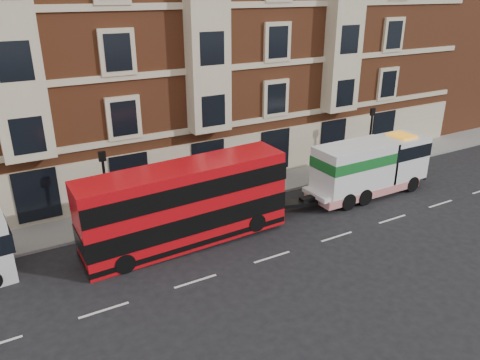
% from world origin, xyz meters
% --- Properties ---
extents(ground, '(120.00, 120.00, 0.00)m').
position_xyz_m(ground, '(0.00, 0.00, 0.00)').
color(ground, black).
rests_on(ground, ground).
extents(sidewalk, '(90.00, 3.00, 0.15)m').
position_xyz_m(sidewalk, '(0.00, 7.50, 0.07)').
color(sidewalk, slate).
rests_on(sidewalk, ground).
extents(victorian_terrace, '(45.00, 12.00, 20.40)m').
position_xyz_m(victorian_terrace, '(0.50, 15.00, 10.07)').
color(victorian_terrace, brown).
rests_on(victorian_terrace, ground).
extents(filler_east, '(18.00, 10.00, 19.00)m').
position_xyz_m(filler_east, '(32.00, 14.00, 9.43)').
color(filler_east, brown).
rests_on(filler_east, ground).
extents(lamp_post_west, '(0.35, 0.15, 4.35)m').
position_xyz_m(lamp_post_west, '(-6.00, 6.20, 2.68)').
color(lamp_post_west, black).
rests_on(lamp_post_west, sidewalk).
extents(lamp_post_east, '(0.35, 0.15, 4.35)m').
position_xyz_m(lamp_post_east, '(12.00, 6.20, 2.68)').
color(lamp_post_east, black).
rests_on(lamp_post_east, sidewalk).
extents(double_decker_bus, '(10.24, 2.35, 4.14)m').
position_xyz_m(double_decker_bus, '(-2.98, 3.24, 2.19)').
color(double_decker_bus, red).
rests_on(double_decker_bus, ground).
extents(tow_truck, '(8.19, 2.42, 3.41)m').
position_xyz_m(tow_truck, '(9.07, 3.24, 1.81)').
color(tow_truck, white).
rests_on(tow_truck, ground).
extents(pedestrian, '(0.63, 0.47, 1.59)m').
position_xyz_m(pedestrian, '(-11.12, 6.38, 0.95)').
color(pedestrian, '#192332').
rests_on(pedestrian, sidewalk).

